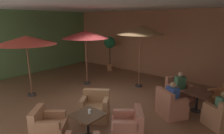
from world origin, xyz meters
The scene contains 21 objects.
ground_plane centered at (0.00, 0.00, -0.01)m, with size 11.37×8.43×0.02m, color brown.
wall_back_brick centered at (0.00, 4.18, 1.74)m, with size 11.37×0.08×3.47m, color #A76848.
wall_left_accent centered at (-5.64, 0.00, 1.74)m, with size 0.08×8.43×3.47m, color #597E48.
ceiling_slab centered at (0.00, 0.00, 3.50)m, with size 11.37×8.43×0.06m, color silver.
cafe_table_front_left centered at (1.34, -2.17, 0.53)m, with size 0.73×0.73×0.66m.
armchair_front_left_north centered at (2.14, -1.54, 0.31)m, with size 1.07×1.07×0.80m.
armchair_front_left_east centered at (0.76, -1.33, 0.32)m, with size 1.09×1.07×0.85m.
armchair_front_left_south centered at (0.54, -2.83, 0.30)m, with size 1.06×1.05×0.80m.
cafe_table_front_right centered at (3.05, 1.15, 0.55)m, with size 0.86×0.86×0.66m.
armchair_front_right_north centered at (3.72, 1.93, 0.30)m, with size 1.08×1.09×0.78m.
armchair_front_right_east centered at (2.21, 1.74, 0.31)m, with size 1.06×1.08×0.85m.
armchair_front_right_south centered at (2.50, 0.28, 0.33)m, with size 1.06×1.04×0.88m.
armchair_front_right_west centered at (3.90, 0.57, 0.32)m, with size 1.03×1.04×0.87m.
patio_umbrella_tall_red centered at (-2.48, -1.66, 2.22)m, with size 2.27×2.27×2.39m.
patio_umbrella_center_beige centered at (-1.83, 0.77, 2.32)m, with size 2.11×2.11×2.51m.
patio_umbrella_near_wall centered at (0.28, 2.03, 2.53)m, with size 2.04×2.04×2.74m.
potted_tree_mid_left centered at (-2.56, 3.34, 1.46)m, with size 0.66×0.66×2.02m.
patron_blue_shirt centered at (3.87, 0.60, 0.70)m, with size 0.37×0.40×0.63m.
patron_by_window centered at (2.25, 1.71, 0.72)m, with size 0.40×0.43×0.66m.
patron_with_friend centered at (2.52, 0.32, 0.74)m, with size 0.46×0.41×0.68m.
iced_drink_cup centered at (1.35, -2.12, 0.72)m, with size 0.08×0.08×0.11m, color silver.
Camera 1 is at (4.59, -5.17, 2.98)m, focal length 30.57 mm.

